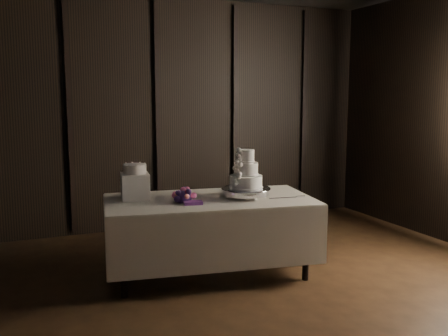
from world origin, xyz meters
TOP-DOWN VIEW (x-y plane):
  - room at (0.00, 0.00)m, footprint 6.08×7.08m
  - display_table at (-0.02, 1.55)m, footprint 2.12×1.33m
  - cake_stand at (0.34, 1.48)m, footprint 0.56×0.56m
  - wedding_cake at (0.31, 1.46)m, footprint 0.36×0.32m
  - bouquet at (-0.30, 1.49)m, footprint 0.34×0.42m
  - box_pedestal at (-0.69, 1.80)m, footprint 0.29×0.29m
  - small_cake at (-0.69, 1.80)m, footprint 0.28×0.28m
  - cake_knife at (0.64, 1.28)m, footprint 0.37×0.08m

SIDE VIEW (x-z plane):
  - display_table at x=-0.02m, z-range 0.04..0.80m
  - cake_knife at x=0.64m, z-range 0.76..0.77m
  - cake_stand at x=0.34m, z-range 0.76..0.85m
  - bouquet at x=-0.30m, z-range 0.73..0.91m
  - box_pedestal at x=-0.69m, z-range 0.76..1.01m
  - wedding_cake at x=0.31m, z-range 0.81..1.19m
  - small_cake at x=-0.69m, z-range 1.01..1.10m
  - room at x=0.00m, z-range -0.04..3.04m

